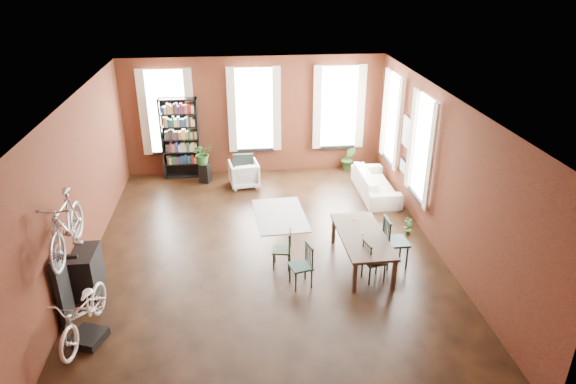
{
  "coord_description": "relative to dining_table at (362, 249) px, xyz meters",
  "views": [
    {
      "loc": [
        -0.5,
        -8.99,
        5.53
      ],
      "look_at": [
        0.5,
        0.6,
        1.1
      ],
      "focal_mm": 32.0,
      "sensor_mm": 36.0,
      "label": 1
    }
  ],
  "objects": [
    {
      "name": "console_table",
      "position": [
        -5.11,
        -0.34,
        0.07
      ],
      "size": [
        0.4,
        0.8,
        0.8
      ],
      "primitive_type": "cube",
      "color": "black",
      "rests_on": "ground"
    },
    {
      "name": "bicycle_floor",
      "position": [
        -4.78,
        -1.76,
        0.63
      ],
      "size": [
        0.7,
        0.94,
        1.64
      ],
      "primitive_type": "imported",
      "rotation": [
        0.0,
        0.0,
        -0.15
      ],
      "color": "silver",
      "rests_on": "bike_trainer"
    },
    {
      "name": "plant_stand",
      "position": [
        -3.22,
        4.43,
        -0.06
      ],
      "size": [
        0.34,
        0.34,
        0.52
      ],
      "primitive_type": "cube",
      "rotation": [
        0.0,
        0.0,
        -0.37
      ],
      "color": "black",
      "rests_on": "ground"
    },
    {
      "name": "bookshelf",
      "position": [
        -3.83,
        4.86,
        0.77
      ],
      "size": [
        1.0,
        0.32,
        2.2
      ],
      "primitive_type": "cube",
      "color": "black",
      "rests_on": "ground"
    },
    {
      "name": "cream_sofa",
      "position": [
        1.12,
        3.16,
        0.08
      ],
      "size": [
        0.61,
        2.08,
        0.81
      ],
      "primitive_type": "imported",
      "rotation": [
        0.0,
        0.0,
        1.57
      ],
      "color": "beige",
      "rests_on": "ground"
    },
    {
      "name": "white_armchair",
      "position": [
        -2.18,
        4.05,
        0.05
      ],
      "size": [
        0.81,
        0.77,
        0.74
      ],
      "primitive_type": "imported",
      "rotation": [
        0.0,
        0.0,
        3.28
      ],
      "color": "silver",
      "rests_on": "ground"
    },
    {
      "name": "bike_wall_rack",
      "position": [
        -5.23,
        -1.24,
        0.32
      ],
      "size": [
        0.16,
        0.6,
        1.3
      ],
      "primitive_type": "cube",
      "color": "black",
      "rests_on": "ground"
    },
    {
      "name": "bike_trainer",
      "position": [
        -4.8,
        -1.76,
        -0.26
      ],
      "size": [
        0.62,
        0.62,
        0.14
      ],
      "primitive_type": "cube",
      "rotation": [
        0.0,
        0.0,
        -0.36
      ],
      "color": "black",
      "rests_on": "ground"
    },
    {
      "name": "room",
      "position": [
        -1.58,
        1.18,
        1.81
      ],
      "size": [
        9.0,
        9.04,
        3.22
      ],
      "color": "black",
      "rests_on": "ground"
    },
    {
      "name": "dining_chair_a",
      "position": [
        -1.28,
        -0.59,
        0.09
      ],
      "size": [
        0.46,
        0.46,
        0.83
      ],
      "primitive_type": "cube",
      "rotation": [
        0.0,
        0.0,
        -1.32
      ],
      "color": "#1A3A36",
      "rests_on": "ground"
    },
    {
      "name": "plant_on_stand",
      "position": [
        -3.24,
        4.41,
        0.43
      ],
      "size": [
        0.73,
        0.76,
        0.47
      ],
      "primitive_type": "imported",
      "rotation": [
        0.0,
        0.0,
        0.41
      ],
      "color": "#275D25",
      "rests_on": "plant_stand"
    },
    {
      "name": "dining_chair_d",
      "position": [
        0.65,
        -0.06,
        0.18
      ],
      "size": [
        0.48,
        0.48,
        1.01
      ],
      "primitive_type": "cube",
      "rotation": [
        0.0,
        0.0,
        1.59
      ],
      "color": "#173231",
      "rests_on": "ground"
    },
    {
      "name": "dining_chair_b",
      "position": [
        -1.56,
        0.05,
        0.07
      ],
      "size": [
        0.42,
        0.42,
        0.79
      ],
      "primitive_type": "cube",
      "rotation": [
        0.0,
        0.0,
        -1.75
      ],
      "color": "#1E2E1B",
      "rests_on": "ground"
    },
    {
      "name": "dining_chair_c",
      "position": [
        0.1,
        -0.54,
        0.08
      ],
      "size": [
        0.45,
        0.45,
        0.81
      ],
      "primitive_type": "cube",
      "rotation": [
        0.0,
        0.0,
        1.8
      ],
      "color": "black",
      "rests_on": "ground"
    },
    {
      "name": "dining_table",
      "position": [
        0.0,
        0.0,
        0.0
      ],
      "size": [
        0.92,
        1.94,
        0.65
      ],
      "primitive_type": "cube",
      "rotation": [
        0.0,
        0.0,
        0.03
      ],
      "color": "#443328",
      "rests_on": "ground"
    },
    {
      "name": "bicycle_hung",
      "position": [
        -4.98,
        -1.24,
        1.81
      ],
      "size": [
        0.47,
        1.0,
        1.66
      ],
      "primitive_type": "imported",
      "color": "#A5A8AD",
      "rests_on": "bike_wall_rack"
    },
    {
      "name": "plant_small",
      "position": [
        1.29,
        1.03,
        -0.25
      ],
      "size": [
        0.34,
        0.45,
        0.14
      ],
      "primitive_type": "imported",
      "rotation": [
        0.0,
        0.0,
        0.37
      ],
      "color": "#2B5A24",
      "rests_on": "ground"
    },
    {
      "name": "plant_by_sofa",
      "position": [
        0.77,
        4.82,
        -0.17
      ],
      "size": [
        0.51,
        0.77,
        0.32
      ],
      "primitive_type": "imported",
      "rotation": [
        0.0,
        0.0,
        -0.15
      ],
      "color": "#326327",
      "rests_on": "ground"
    },
    {
      "name": "striped_rug",
      "position": [
        -1.4,
        2.24,
        -0.32
      ],
      "size": [
        1.26,
        1.9,
        0.01
      ],
      "primitive_type": "cube",
      "rotation": [
        0.0,
        0.0,
        0.06
      ],
      "color": "black",
      "rests_on": "ground"
    }
  ]
}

